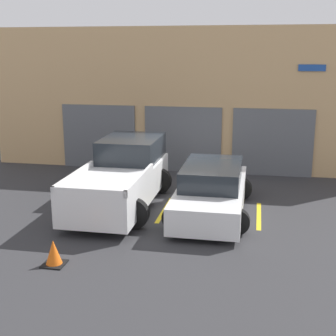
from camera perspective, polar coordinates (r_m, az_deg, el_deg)
name	(u,v)px	position (r m, az deg, el deg)	size (l,w,h in m)	color
ground_plane	(174,195)	(14.68, 0.72, -3.26)	(28.00, 28.00, 0.00)	#2D2D30
shophouse_building	(190,101)	(17.36, 2.66, 8.10)	(15.29, 0.68, 5.24)	tan
pickup_truck	(122,176)	(13.65, -5.58, -1.03)	(2.43, 5.01, 1.79)	white
sedan_white	(212,190)	(12.96, 5.33, -2.74)	(2.18, 4.60, 1.37)	white
parking_stripe_far_left	(77,204)	(14.03, -11.02, -4.34)	(0.12, 2.20, 0.01)	gold
parking_stripe_left	(165,210)	(13.31, -0.41, -5.10)	(0.12, 2.20, 0.01)	gold
parking_stripe_centre	(259,216)	(13.08, 11.02, -5.72)	(0.12, 2.20, 0.01)	gold
traffic_cone	(54,253)	(10.24, -13.77, -10.09)	(0.47, 0.47, 0.55)	black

